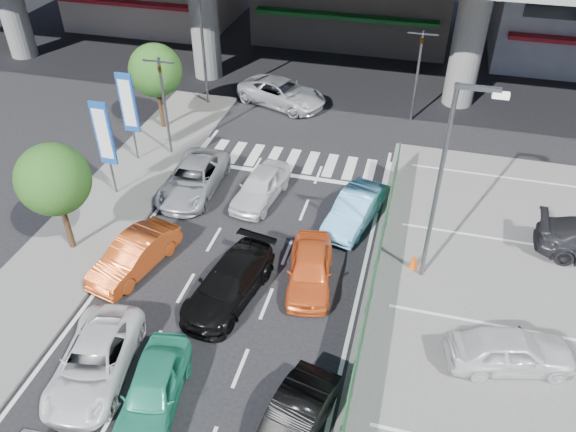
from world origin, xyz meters
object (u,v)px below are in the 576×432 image
(hatch_black_mid_right, at_px, (292,424))
(parked_sedan_white, at_px, (511,350))
(tree_near, at_px, (53,180))
(wagon_silver_front_left, at_px, (193,179))
(street_lamp_right, at_px, (446,173))
(taxi_teal_mid, at_px, (153,389))
(taxi_orange_left, at_px, (134,255))
(crossing_wagon_silver, at_px, (282,93))
(traffic_light_left, at_px, (162,83))
(sedan_black_mid, at_px, (229,283))
(taxi_orange_right, at_px, (310,269))
(kei_truck_front_right, at_px, (354,210))
(traffic_light_right, at_px, (420,54))
(street_lamp_left, at_px, (204,25))
(tree_far, at_px, (155,71))
(traffic_cone, at_px, (414,260))
(signboard_near, at_px, (104,136))
(sedan_white_front_mid, at_px, (261,187))
(sedan_white_mid_left, at_px, (94,361))
(signboard_far, at_px, (128,106))

(hatch_black_mid_right, height_order, parked_sedan_white, parked_sedan_white)
(tree_near, xyz_separation_m, wagon_silver_front_left, (3.24, 5.15, -2.70))
(street_lamp_right, bearing_deg, taxi_teal_mid, -134.10)
(taxi_orange_left, distance_m, crossing_wagon_silver, 15.60)
(traffic_light_left, distance_m, sedan_black_mid, 11.50)
(tree_near, bearing_deg, taxi_orange_right, 3.05)
(sedan_black_mid, distance_m, kei_truck_front_right, 6.76)
(taxi_orange_left, bearing_deg, taxi_teal_mid, -44.24)
(traffic_light_left, height_order, traffic_light_right, same)
(street_lamp_left, bearing_deg, taxi_orange_left, -80.50)
(tree_far, xyz_separation_m, wagon_silver_front_left, (4.04, -5.35, -2.70))
(street_lamp_left, height_order, traffic_cone, street_lamp_left)
(signboard_near, height_order, taxi_teal_mid, signboard_near)
(wagon_silver_front_left, xyz_separation_m, parked_sedan_white, (13.77, -6.80, 0.06))
(hatch_black_mid_right, xyz_separation_m, wagon_silver_front_left, (-7.61, 11.10, 0.03))
(tree_near, xyz_separation_m, sedan_white_front_mid, (6.46, 5.33, -2.70))
(sedan_white_front_mid, distance_m, kei_truck_front_right, 4.49)
(sedan_black_mid, bearing_deg, taxi_orange_right, 39.62)
(street_lamp_right, distance_m, parked_sedan_white, 6.12)
(signboard_near, distance_m, sedan_white_front_mid, 7.20)
(sedan_white_mid_left, bearing_deg, taxi_teal_mid, -22.28)
(signboard_near, distance_m, tree_far, 6.54)
(street_lamp_left, relative_size, kei_truck_front_right, 1.91)
(signboard_far, relative_size, kei_truck_front_right, 1.12)
(street_lamp_left, relative_size, hatch_black_mid_right, 1.99)
(hatch_black_mid_right, bearing_deg, tree_near, 163.24)
(tree_far, xyz_separation_m, hatch_black_mid_right, (11.65, -16.44, -2.72))
(traffic_light_left, xyz_separation_m, sedan_black_mid, (6.39, -8.99, -3.25))
(street_lamp_right, relative_size, hatch_black_mid_right, 1.99)
(street_lamp_left, height_order, crossing_wagon_silver, street_lamp_left)
(tree_far, distance_m, kei_truck_front_right, 13.35)
(taxi_orange_right, distance_m, wagon_silver_front_left, 8.09)
(taxi_orange_right, bearing_deg, sedan_black_mid, -159.80)
(sedan_white_mid_left, bearing_deg, traffic_light_left, 94.58)
(signboard_near, height_order, parked_sedan_white, signboard_near)
(traffic_light_left, bearing_deg, taxi_orange_left, -74.82)
(signboard_far, height_order, traffic_cone, signboard_far)
(taxi_teal_mid, bearing_deg, sedan_white_mid_left, 158.84)
(traffic_light_left, bearing_deg, parked_sedan_white, -30.76)
(signboard_far, xyz_separation_m, sedan_black_mid, (7.79, -7.98, -2.37))
(tree_far, bearing_deg, kei_truck_front_right, -26.51)
(street_lamp_right, bearing_deg, traffic_light_right, 97.34)
(signboard_near, bearing_deg, traffic_light_right, 40.91)
(taxi_teal_mid, height_order, parked_sedan_white, parked_sedan_white)
(sedan_white_front_mid, bearing_deg, sedan_white_mid_left, -93.91)
(kei_truck_front_right, bearing_deg, sedan_white_front_mid, -175.27)
(street_lamp_left, bearing_deg, tree_far, -112.84)
(taxi_orange_right, relative_size, sedan_white_front_mid, 1.00)
(sedan_white_front_mid, bearing_deg, street_lamp_right, -15.45)
(traffic_cone, bearing_deg, kei_truck_front_right, 139.73)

